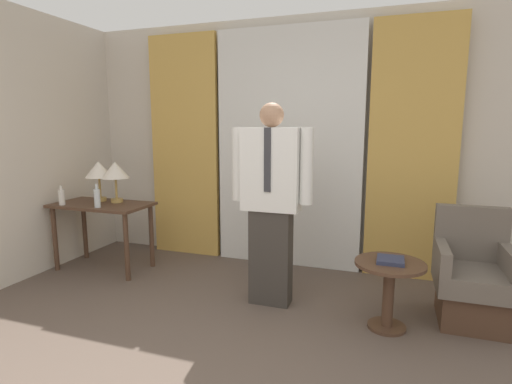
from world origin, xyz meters
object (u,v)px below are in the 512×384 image
Objects in this scene: bottle_by_lamp at (62,197)px; person at (271,198)px; table_lamp_right at (115,171)px; side_table at (389,284)px; table_lamp_left at (99,171)px; book at (390,260)px; bottle_near_edge at (97,198)px; desk at (102,214)px; armchair at (472,281)px.

bottle_by_lamp is 2.31m from person.
table_lamp_right is 0.83× the size of side_table.
person is at bearing 171.39° from side_table.
table_lamp_right is 2.97m from side_table.
bottle_by_lamp is (-0.23, -0.31, -0.25)m from table_lamp_left.
person reaches higher than book.
bottle_near_edge is 0.46× the size of side_table.
table_lamp_left is 1.83× the size of bottle_near_edge.
bottle_by_lamp is at bearing -149.20° from desk.
desk is at bearing 30.80° from bottle_by_lamp.
person is at bearing -173.34° from armchair.
desk reaches higher than side_table.
book is (2.85, -0.49, -0.52)m from table_lamp_right.
table_lamp_left is 3.14m from book.
table_lamp_right is at bearing 0.00° from table_lamp_left.
armchair is at bearing 6.66° from person.
bottle_by_lamp is (-0.45, -0.31, -0.25)m from table_lamp_right.
side_table is (-0.62, -0.34, 0.02)m from armchair.
bottle_near_edge reaches higher than bottle_by_lamp.
table_lamp_left is at bearing 177.51° from armchair.
desk is at bearing 179.25° from armchair.
table_lamp_left is 2.11m from person.
person is 1.93× the size of armchair.
person reaches higher than armchair.
book reaches higher than side_table.
desk is 2.34× the size of table_lamp_right.
person reaches higher than table_lamp_right.
table_lamp_left is at bearing 170.78° from side_table.
book is (3.06, -0.49, -0.52)m from table_lamp_left.
armchair is at bearing 2.25° from bottle_by_lamp.
table_lamp_left is 2.13× the size of bottle_by_lamp.
armchair is at bearing -0.75° from desk.
person is at bearing -1.49° from bottle_near_edge.
armchair is (3.91, 0.15, -0.47)m from bottle_by_lamp.
table_lamp_right is at bearing 89.61° from bottle_near_edge.
bottle_near_edge is 0.27× the size of armchair.
armchair is (3.47, 0.14, -0.49)m from bottle_near_edge.
bottle_near_edge is at bearing -60.33° from desk.
bottle_by_lamp reaches higher than armchair.
table_lamp_right is (0.22, 0.00, 0.00)m from table_lamp_left.
armchair is at bearing 28.45° from side_table.
armchair is at bearing -2.65° from table_lamp_right.
armchair is 0.71m from side_table.
bottle_near_edge is 1.18× the size of book.
table_lamp_right is 1.90m from person.
desk is 2.34× the size of table_lamp_left.
table_lamp_left is at bearing 125.59° from bottle_near_edge.
table_lamp_right is at bearing 177.35° from armchair.
person is at bearing 171.62° from book.
table_lamp_right reaches higher than bottle_by_lamp.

